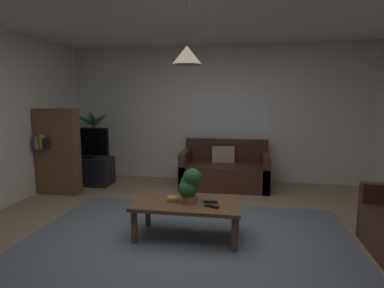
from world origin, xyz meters
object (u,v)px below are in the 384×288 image
(couch_under_window, at_px, (225,171))
(tv_stand, at_px, (87,171))
(potted_palm_corner, at_px, (94,149))
(remote_on_table_0, at_px, (210,202))
(tv, at_px, (85,142))
(book_on_table_0, at_px, (173,200))
(pendant_lamp, at_px, (187,55))
(coffee_table, at_px, (187,208))
(book_on_table_1, at_px, (173,198))
(remote_on_table_1, at_px, (212,206))
(potted_plant_on_table, at_px, (190,184))
(bookshelf_corner, at_px, (57,151))

(couch_under_window, xyz_separation_m, tv_stand, (-2.49, -0.27, -0.03))
(tv_stand, distance_m, potted_palm_corner, 0.58)
(remote_on_table_0, distance_m, tv, 3.10)
(book_on_table_0, relative_size, pendant_lamp, 0.19)
(coffee_table, distance_m, tv, 2.95)
(book_on_table_1, bearing_deg, remote_on_table_0, 1.68)
(book_on_table_1, xyz_separation_m, remote_on_table_1, (0.46, -0.13, -0.03))
(remote_on_table_0, distance_m, potted_plant_on_table, 0.30)
(remote_on_table_0, relative_size, tv_stand, 0.18)
(bookshelf_corner, relative_size, pendant_lamp, 2.21)
(coffee_table, height_order, book_on_table_0, book_on_table_0)
(couch_under_window, bearing_deg, pendant_lamp, -97.01)
(coffee_table, distance_m, potted_plant_on_table, 0.27)
(potted_plant_on_table, bearing_deg, pendant_lamp, -114.11)
(coffee_table, xyz_separation_m, book_on_table_1, (-0.17, 0.04, 0.10))
(couch_under_window, xyz_separation_m, book_on_table_0, (-0.44, -2.15, 0.14))
(coffee_table, relative_size, remote_on_table_1, 7.49)
(coffee_table, bearing_deg, remote_on_table_0, 12.25)
(potted_plant_on_table, height_order, tv, tv)
(remote_on_table_1, relative_size, tv_stand, 0.18)
(potted_plant_on_table, relative_size, pendant_lamp, 0.61)
(coffee_table, height_order, remote_on_table_1, remote_on_table_1)
(book_on_table_0, bearing_deg, bookshelf_corner, 150.30)
(book_on_table_1, height_order, pendant_lamp, pendant_lamp)
(book_on_table_1, bearing_deg, potted_palm_corner, 132.49)
(book_on_table_0, distance_m, bookshelf_corner, 2.59)
(book_on_table_0, relative_size, remote_on_table_0, 0.75)
(couch_under_window, relative_size, tv, 1.72)
(book_on_table_1, distance_m, tv, 2.78)
(tv, height_order, potted_palm_corner, potted_palm_corner)
(coffee_table, distance_m, tv_stand, 2.93)
(book_on_table_1, xyz_separation_m, pendant_lamp, (0.17, -0.04, 1.57))
(remote_on_table_1, bearing_deg, potted_plant_on_table, -93.33)
(coffee_table, xyz_separation_m, potted_plant_on_table, (0.02, 0.05, 0.26))
(coffee_table, height_order, bookshelf_corner, bookshelf_corner)
(book_on_table_0, relative_size, tv, 0.14)
(bookshelf_corner, bearing_deg, potted_palm_corner, 84.42)
(book_on_table_1, xyz_separation_m, bookshelf_corner, (-2.24, 1.26, 0.26))
(pendant_lamp, bearing_deg, potted_plant_on_table, 65.89)
(couch_under_window, height_order, bookshelf_corner, bookshelf_corner)
(potted_plant_on_table, bearing_deg, tv_stand, 140.32)
(book_on_table_1, relative_size, pendant_lamp, 0.19)
(book_on_table_1, height_order, tv, tv)
(couch_under_window, xyz_separation_m, book_on_table_1, (-0.44, -2.14, 0.17))
(remote_on_table_1, distance_m, bookshelf_corner, 3.05)
(tv_stand, bearing_deg, couch_under_window, 6.23)
(book_on_table_1, relative_size, potted_palm_corner, 0.09)
(remote_on_table_1, distance_m, potted_palm_corner, 3.57)
(coffee_table, xyz_separation_m, bookshelf_corner, (-2.41, 1.31, 0.36))
(book_on_table_0, xyz_separation_m, potted_palm_corner, (-2.13, 2.34, 0.17))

